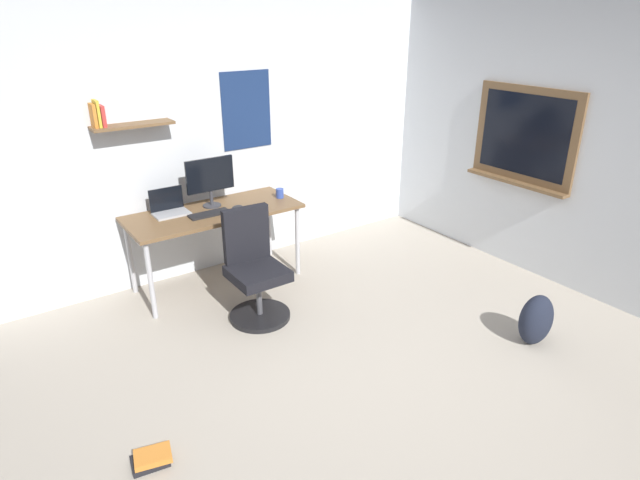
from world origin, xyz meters
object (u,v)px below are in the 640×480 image
Objects in this scene: laptop at (169,208)px; backpack at (536,320)px; book_stack_on_floor at (151,459)px; keyboard at (209,214)px; computer_mouse at (237,207)px; desk at (214,217)px; monitor_primary at (210,179)px; office_chair at (255,273)px; coffee_mug at (280,193)px.

laptop is 0.73× the size of backpack.
backpack is 2.96m from book_stack_on_floor.
keyboard is at bearing 126.37° from backpack.
desk is at bearing 157.06° from computer_mouse.
laptop is 2.98× the size of computer_mouse.
monitor_primary is 1.10× the size of backpack.
laptop is 3.26m from backpack.
office_chair is at bearing 134.20° from backpack.
monitor_primary reaches higher than coffee_mug.
computer_mouse is at bearing -50.46° from monitor_primary.
office_chair is at bearing -89.04° from desk.
laptop reaches higher than office_chair.
computer_mouse is at bearing 73.81° from office_chair.
keyboard is at bearing -41.31° from laptop.
coffee_mug is (0.68, 0.70, 0.38)m from office_chair.
keyboard is (-0.08, -0.08, 0.08)m from desk.
backpack reaches higher than book_stack_on_floor.
laptop is at bearing 64.90° from book_stack_on_floor.
office_chair is at bearing -106.19° from computer_mouse.
coffee_mug is 2.58m from backpack.
laptop is (-0.37, 0.89, 0.39)m from office_chair.
computer_mouse is at bearing -174.19° from coffee_mug.
backpack is at bearing -10.20° from book_stack_on_floor.
coffee_mug reaches higher than book_stack_on_floor.
computer_mouse reaches higher than backpack.
backpack is at bearing -53.63° from keyboard.
computer_mouse reaches higher than book_stack_on_floor.
desk is at bearing 90.96° from office_chair.
backpack is at bearing -68.63° from coffee_mug.
book_stack_on_floor is at bearing -124.60° from keyboard.
desk is 15.23× the size of computer_mouse.
office_chair reaches higher than keyboard.
monitor_primary is 0.36m from computer_mouse.
book_stack_on_floor is (-1.30, -1.85, -0.64)m from desk.
monitor_primary is (0.03, 0.84, 0.61)m from office_chair.
laptop is 1.07m from coffee_mug.
desk is at bearing -23.99° from laptop.
computer_mouse reaches higher than desk.
keyboard reaches higher than book_stack_on_floor.
desk is 3.41× the size of monitor_primary.
office_chair reaches higher than coffee_mug.
book_stack_on_floor is (-0.94, -2.01, -0.76)m from laptop.
keyboard is 4.02× the size of coffee_mug.
coffee_mug is (1.05, -0.19, -0.01)m from laptop.
laptop is 0.45m from monitor_primary.
keyboard is at bearing -132.98° from desk.
computer_mouse is 0.25× the size of backpack.
monitor_primary reaches higher than desk.
office_chair is 10.33× the size of coffee_mug.
desk reaches higher than book_stack_on_floor.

